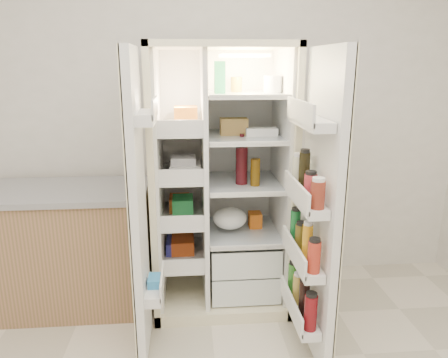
{
  "coord_description": "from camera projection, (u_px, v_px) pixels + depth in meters",
  "views": [
    {
      "loc": [
        -0.13,
        -1.19,
        1.67
      ],
      "look_at": [
        0.08,
        1.25,
        1.0
      ],
      "focal_mm": 34.0,
      "sensor_mm": 36.0,
      "label": 1
    }
  ],
  "objects": [
    {
      "name": "refrigerator",
      "position": [
        222.0,
        199.0,
        3.0
      ],
      "size": [
        0.92,
        0.7,
        1.8
      ],
      "color": "beige",
      "rests_on": "floor"
    },
    {
      "name": "freezer_door",
      "position": [
        138.0,
        210.0,
        2.33
      ],
      "size": [
        0.15,
        0.4,
        1.72
      ],
      "color": "white",
      "rests_on": "floor"
    },
    {
      "name": "kitchen_counter",
      "position": [
        65.0,
        248.0,
        2.95
      ],
      "size": [
        1.18,
        0.63,
        0.86
      ],
      "color": "#9C6C4E",
      "rests_on": "floor"
    },
    {
      "name": "wall_back",
      "position": [
        204.0,
        108.0,
        3.16
      ],
      "size": [
        4.0,
        0.02,
        2.7
      ],
      "primitive_type": "cube",
      "color": "silver",
      "rests_on": "floor"
    },
    {
      "name": "fridge_door",
      "position": [
        317.0,
        215.0,
        2.33
      ],
      "size": [
        0.17,
        0.58,
        1.72
      ],
      "color": "white",
      "rests_on": "floor"
    }
  ]
}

